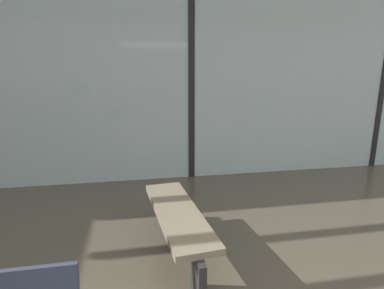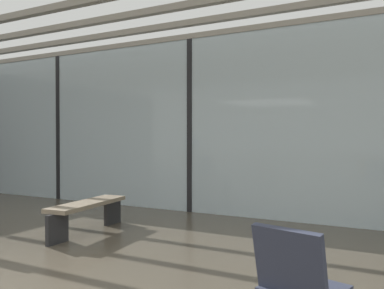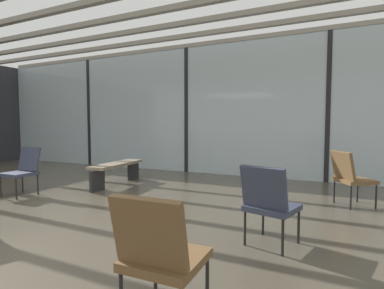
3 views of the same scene
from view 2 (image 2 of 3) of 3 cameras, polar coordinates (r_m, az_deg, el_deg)
The scene contains 6 objects.
glass_curtain_wall at distance 7.79m, azimuth -0.20°, elevation 2.69°, with size 14.00×0.08×3.34m, color silver.
window_mullion_0 at distance 9.94m, azimuth -18.30°, elevation 2.27°, with size 0.10×0.12×3.34m, color black.
window_mullion_1 at distance 7.79m, azimuth -0.20°, elevation 2.69°, with size 0.10×0.12×3.34m, color black.
parked_airplane at distance 11.99m, azimuth 12.29°, elevation 4.01°, with size 13.06×4.15×4.15m.
lounge_chair_4 at distance 2.88m, azimuth 14.83°, elevation -18.16°, with size 0.59×0.63×0.87m.
waiting_bench at distance 6.33m, azimuth -14.59°, elevation -8.83°, with size 0.55×1.69×0.47m.
Camera 2 is at (3.68, -1.66, 1.44)m, focal length 37.60 mm.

